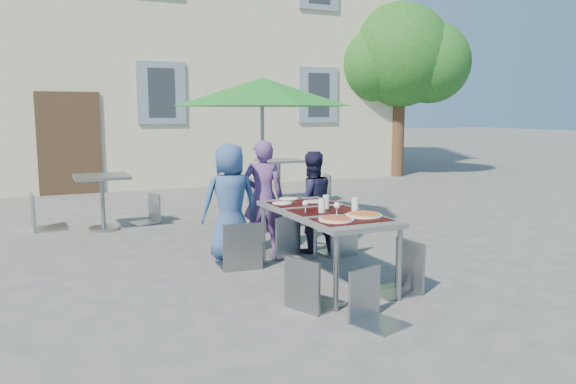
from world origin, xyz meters
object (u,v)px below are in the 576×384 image
cafe_table_1 (279,171)px  bg_chair_r_1 (322,171)px  chair_3 (309,251)px  bg_chair_l_1 (256,174)px  bg_chair_l_0 (39,189)px  chair_0 (240,216)px  cafe_table_0 (102,190)px  chair_5 (373,265)px  chair_2 (340,214)px  patio_umbrella (262,93)px  child_1 (263,197)px  chair_4 (403,236)px  pizza_near_right (364,214)px  dining_table (324,216)px  child_0 (230,201)px  chair_1 (282,210)px  pizza_near_left (336,219)px  bg_chair_r_0 (148,191)px  child_2 (311,202)px

cafe_table_1 → bg_chair_r_1: size_ratio=0.83×
chair_3 → bg_chair_l_1: bearing=73.4°
bg_chair_l_0 → bg_chair_l_1: 3.91m
chair_0 → cafe_table_0: (-1.18, 2.85, -0.00)m
chair_5 → bg_chair_r_1: 6.61m
chair_3 → bg_chair_r_1: bg_chair_r_1 is taller
chair_2 → chair_3: size_ratio=0.99×
patio_umbrella → cafe_table_1: bearing=61.6°
child_1 → bg_chair_r_1: size_ratio=1.42×
chair_2 → cafe_table_1: (1.04, 4.28, 0.07)m
child_1 → chair_4: bearing=131.4°
pizza_near_right → cafe_table_1: cafe_table_1 is taller
chair_2 → patio_umbrella: patio_umbrella is taller
cafe_table_0 → bg_chair_l_0: bearing=155.4°
dining_table → child_0: (-0.61, 1.28, 0.01)m
chair_4 → cafe_table_1: size_ratio=1.16×
chair_1 → patio_umbrella: (0.35, 1.51, 1.46)m
chair_3 → child_0: bearing=92.2°
bg_chair_l_0 → child_1: bearing=-45.8°
chair_3 → chair_5: (0.34, -0.52, -0.03)m
cafe_table_1 → bg_chair_l_0: bearing=-166.0°
patio_umbrella → bg_chair_l_1: (0.77, 2.25, -1.45)m
cafe_table_1 → chair_3: bearing=-111.0°
pizza_near_left → cafe_table_0: size_ratio=0.40×
pizza_near_right → child_1: bearing=99.9°
pizza_near_left → bg_chair_l_1: bg_chair_l_1 is taller
pizza_near_left → chair_4: 0.74m
dining_table → bg_chair_r_0: bg_chair_r_0 is taller
chair_0 → bg_chair_r_0: size_ratio=1.16×
child_1 → chair_5: child_1 is taller
patio_umbrella → bg_chair_l_1: bearing=71.1°
pizza_near_left → child_0: child_0 is taller
child_1 → cafe_table_1: size_ratio=1.73×
chair_2 → chair_5: chair_2 is taller
chair_3 → bg_chair_r_1: (3.05, 5.51, 0.06)m
bg_chair_l_1 → bg_chair_r_0: bearing=-157.2°
bg_chair_r_1 → pizza_near_left: bearing=-116.7°
child_1 → chair_2: (0.81, -0.55, -0.19)m
chair_0 → child_2: bearing=18.8°
bg_chair_l_0 → bg_chair_r_1: size_ratio=1.06×
pizza_near_right → cafe_table_0: (-2.03, 4.10, -0.17)m
pizza_near_right → cafe_table_1: (1.52, 5.59, -0.17)m
dining_table → bg_chair_r_0: size_ratio=2.10×
bg_chair_l_0 → chair_3: bearing=-65.6°
chair_3 → bg_chair_r_0: bearing=96.9°
cafe_table_1 → bg_chair_l_1: (-0.59, -0.27, -0.01)m
chair_3 → cafe_table_0: size_ratio=1.10×
cafe_table_0 → chair_5: bearing=-71.5°
bg_chair_r_0 → child_2: bearing=-61.2°
child_1 → pizza_near_right: bearing=123.5°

